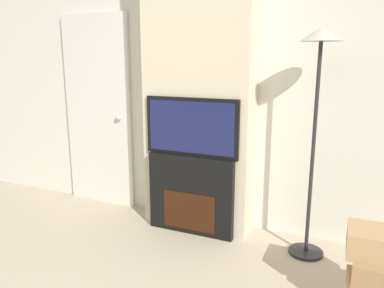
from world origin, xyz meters
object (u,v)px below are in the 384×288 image
Objects in this scene: box_stack at (384,275)px; floor_lamp at (318,85)px; television at (192,127)px; fireplace at (192,194)px.

floor_lamp is at bearing 131.98° from box_stack.
television is 0.49× the size of floor_lamp.
television is 1.10m from floor_lamp.
floor_lamp reaches higher than television.
television is at bearing 159.53° from box_stack.
television is (0.00, -0.00, 0.63)m from fireplace.
fireplace is 1.50× the size of box_stack.
floor_lamp reaches higher than fireplace.
fireplace is 1.67m from box_stack.
floor_lamp is 3.32× the size of box_stack.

